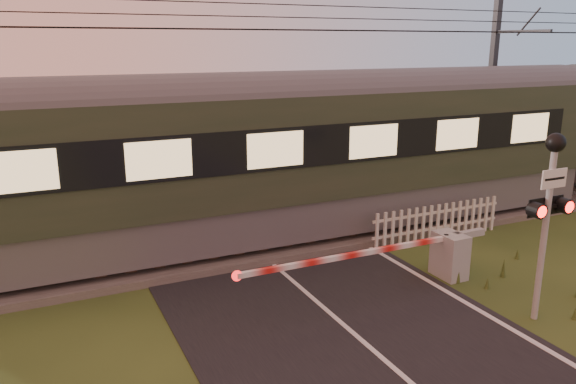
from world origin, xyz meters
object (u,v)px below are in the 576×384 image
boom_gate (440,255)px  crossing_signal (549,194)px  picket_fence (438,222)px  catenary_mast (492,88)px  train (563,128)px

boom_gate → crossing_signal: (0.43, -2.31, 1.92)m
boom_gate → picket_fence: (1.66, 2.08, -0.07)m
picket_fence → catenary_mast: size_ratio=0.60×
catenary_mast → train: bearing=-62.3°
boom_gate → picket_fence: bearing=51.4°
boom_gate → catenary_mast: size_ratio=0.89×
train → catenary_mast: catenary_mast is taller
train → picket_fence: size_ratio=10.73×
crossing_signal → catenary_mast: catenary_mast is taller
train → picket_fence: bearing=-164.4°
picket_fence → catenary_mast: 7.63m
train → boom_gate: size_ratio=7.25×
crossing_signal → boom_gate: bearing=100.5°
crossing_signal → picket_fence: 4.98m
boom_gate → catenary_mast: catenary_mast is taller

